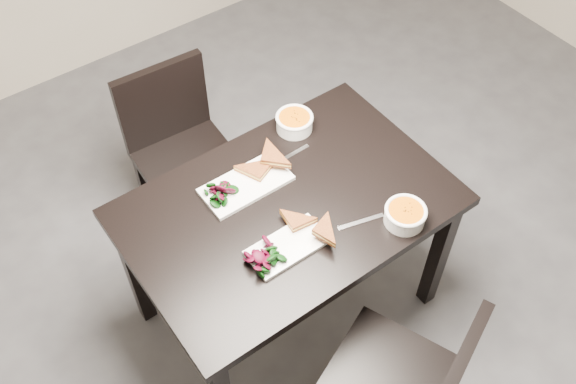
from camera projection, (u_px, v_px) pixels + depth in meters
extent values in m
plane|color=#47474C|center=(357.00, 354.00, 2.81)|extent=(5.00, 5.00, 0.00)
cube|color=black|center=(288.00, 207.00, 2.40)|extent=(1.20, 0.80, 0.04)
cube|color=black|center=(439.00, 254.00, 2.71)|extent=(0.06, 0.06, 0.71)
cube|color=black|center=(134.00, 271.00, 2.66)|extent=(0.06, 0.06, 0.71)
cube|color=black|center=(338.00, 157.00, 3.06)|extent=(0.06, 0.06, 0.71)
cube|color=black|center=(389.00, 381.00, 2.28)|extent=(0.55, 0.55, 0.04)
cube|color=black|center=(362.00, 345.00, 2.61)|extent=(0.05, 0.05, 0.41)
cube|color=black|center=(451.00, 383.00, 2.05)|extent=(0.40, 0.20, 0.40)
cube|color=black|center=(188.00, 162.00, 2.94)|extent=(0.44, 0.44, 0.04)
cube|color=black|center=(177.00, 235.00, 2.96)|extent=(0.04, 0.04, 0.41)
cube|color=black|center=(245.00, 202.00, 3.08)|extent=(0.04, 0.04, 0.41)
cube|color=black|center=(144.00, 185.00, 3.15)|extent=(0.04, 0.04, 0.41)
cube|color=black|center=(209.00, 155.00, 3.27)|extent=(0.04, 0.04, 0.41)
cube|color=black|center=(163.00, 102.00, 2.87)|extent=(0.42, 0.06, 0.40)
cube|color=white|center=(288.00, 246.00, 2.25)|extent=(0.29, 0.14, 0.01)
cylinder|color=white|center=(405.00, 216.00, 2.31)|extent=(0.15, 0.15, 0.06)
cylinder|color=orange|center=(406.00, 212.00, 2.29)|extent=(0.13, 0.13, 0.02)
torus|color=white|center=(406.00, 211.00, 2.28)|extent=(0.15, 0.15, 0.01)
cube|color=silver|center=(361.00, 222.00, 2.33)|extent=(0.18, 0.06, 0.00)
cube|color=white|center=(246.00, 185.00, 2.43)|extent=(0.34, 0.17, 0.02)
cylinder|color=white|center=(294.00, 123.00, 2.61)|extent=(0.15, 0.15, 0.06)
cylinder|color=orange|center=(294.00, 119.00, 2.59)|extent=(0.13, 0.13, 0.02)
torus|color=white|center=(294.00, 117.00, 2.58)|extent=(0.15, 0.15, 0.01)
cube|color=silver|center=(290.00, 155.00, 2.53)|extent=(0.18, 0.02, 0.00)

